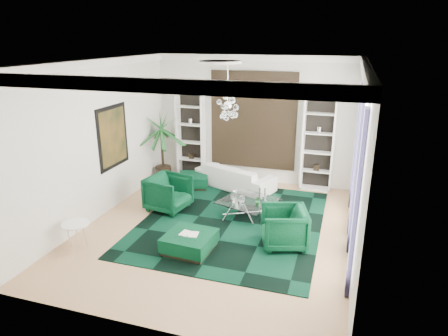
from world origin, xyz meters
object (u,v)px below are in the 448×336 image
(sofa, at_px, (235,176))
(armchair_right, at_px, (284,227))
(armchair_left, at_px, (168,193))
(side_table, at_px, (77,236))
(ottoman_side, at_px, (193,181))
(ottoman_front, at_px, (190,242))
(coffee_table, at_px, (248,208))
(palm, at_px, (162,139))

(sofa, height_order, armchair_right, armchair_right)
(armchair_left, bearing_deg, sofa, -20.80)
(armchair_right, xyz_separation_m, side_table, (-4.16, -1.40, -0.16))
(sofa, bearing_deg, ottoman_side, 35.97)
(sofa, relative_size, ottoman_front, 2.47)
(ottoman_front, bearing_deg, side_table, -165.80)
(coffee_table, height_order, ottoman_side, coffee_table)
(ottoman_front, xyz_separation_m, side_table, (-2.33, -0.59, 0.08))
(armchair_right, relative_size, palm, 0.35)
(side_table, relative_size, palm, 0.21)
(coffee_table, xyz_separation_m, ottoman_front, (-0.74, -2.02, -0.02))
(sofa, bearing_deg, armchair_left, 80.15)
(armchair_left, height_order, coffee_table, armchair_left)
(ottoman_side, bearing_deg, ottoman_front, -69.53)
(armchair_left, xyz_separation_m, ottoman_front, (1.32, -1.81, -0.26))
(coffee_table, bearing_deg, palm, 150.71)
(armchair_left, xyz_separation_m, palm, (-1.11, 1.99, 0.89))
(sofa, xyz_separation_m, palm, (-2.31, -0.05, 0.99))
(sofa, distance_m, armchair_left, 2.37)
(armchair_right, relative_size, ottoman_side, 1.11)
(coffee_table, height_order, palm, palm)
(sofa, height_order, palm, palm)
(sofa, distance_m, palm, 2.51)
(armchair_left, xyz_separation_m, armchair_right, (3.15, -1.00, -0.02))
(armchair_right, bearing_deg, armchair_left, -124.29)
(ottoman_front, bearing_deg, armchair_right, 23.92)
(ottoman_side, xyz_separation_m, ottoman_front, (1.31, -3.52, 0.00))
(armchair_right, relative_size, side_table, 1.66)
(ottoman_front, bearing_deg, coffee_table, 69.76)
(armchair_right, height_order, ottoman_front, armchair_right)
(sofa, bearing_deg, armchair_right, 143.37)
(ottoman_side, bearing_deg, sofa, 15.28)
(sofa, relative_size, side_table, 4.16)
(sofa, xyz_separation_m, side_table, (-2.21, -4.44, -0.07))
(palm, bearing_deg, sofa, 1.27)
(side_table, bearing_deg, ottoman_front, 14.20)
(coffee_table, distance_m, ottoman_side, 2.55)
(ottoman_side, bearing_deg, armchair_right, -40.70)
(armchair_left, height_order, side_table, armchair_left)
(coffee_table, xyz_separation_m, ottoman_side, (-2.06, 1.50, -0.02))
(ottoman_front, distance_m, palm, 4.65)
(armchair_right, xyz_separation_m, ottoman_side, (-3.15, 2.71, -0.24))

